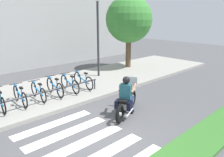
% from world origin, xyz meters
% --- Properties ---
extents(ground_plane, '(48.00, 48.00, 0.00)m').
position_xyz_m(ground_plane, '(0.00, 0.00, 0.00)').
color(ground_plane, '#4C4C4F').
extents(sidewalk, '(24.00, 4.40, 0.15)m').
position_xyz_m(sidewalk, '(0.00, 4.44, 0.07)').
color(sidewalk, gray).
rests_on(sidewalk, ground).
extents(crosswalk_stripe_1, '(2.80, 0.40, 0.01)m').
position_xyz_m(crosswalk_stripe_1, '(-0.44, -0.80, 0.00)').
color(crosswalk_stripe_1, white).
rests_on(crosswalk_stripe_1, ground).
extents(crosswalk_stripe_2, '(2.80, 0.40, 0.01)m').
position_xyz_m(crosswalk_stripe_2, '(-0.44, 0.00, 0.00)').
color(crosswalk_stripe_2, white).
rests_on(crosswalk_stripe_2, ground).
extents(crosswalk_stripe_3, '(2.80, 0.40, 0.01)m').
position_xyz_m(crosswalk_stripe_3, '(-0.44, 0.80, 0.00)').
color(crosswalk_stripe_3, white).
rests_on(crosswalk_stripe_3, ground).
extents(crosswalk_stripe_4, '(2.80, 0.40, 0.01)m').
position_xyz_m(crosswalk_stripe_4, '(-0.44, 1.60, 0.00)').
color(crosswalk_stripe_4, white).
rests_on(crosswalk_stripe_4, ground).
extents(motorcycle, '(2.03, 1.08, 1.23)m').
position_xyz_m(motorcycle, '(1.91, 0.49, 0.46)').
color(motorcycle, black).
rests_on(motorcycle, ground).
extents(rider, '(0.76, 0.70, 1.44)m').
position_xyz_m(rider, '(1.84, 0.46, 0.83)').
color(rider, '#1E4C59').
rests_on(rider, ground).
extents(bicycle_2, '(0.48, 1.66, 0.75)m').
position_xyz_m(bicycle_2, '(-0.65, 3.72, 0.49)').
color(bicycle_2, black).
rests_on(bicycle_2, sidewalk).
extents(bicycle_3, '(0.48, 1.61, 0.73)m').
position_xyz_m(bicycle_3, '(0.10, 3.72, 0.49)').
color(bicycle_3, black).
rests_on(bicycle_3, sidewalk).
extents(bicycle_4, '(0.48, 1.66, 0.78)m').
position_xyz_m(bicycle_4, '(0.85, 3.72, 0.51)').
color(bicycle_4, black).
rests_on(bicycle_4, sidewalk).
extents(bicycle_5, '(0.48, 1.71, 0.76)m').
position_xyz_m(bicycle_5, '(1.60, 3.72, 0.50)').
color(bicycle_5, black).
rests_on(bicycle_5, sidewalk).
extents(bicycle_6, '(0.48, 1.71, 0.77)m').
position_xyz_m(bicycle_6, '(2.35, 3.72, 0.50)').
color(bicycle_6, black).
rests_on(bicycle_6, sidewalk).
extents(bike_rack, '(5.10, 0.07, 0.49)m').
position_xyz_m(bike_rack, '(0.10, 3.16, 0.57)').
color(bike_rack, '#333338').
rests_on(bike_rack, sidewalk).
extents(street_lamp, '(0.28, 0.28, 4.43)m').
position_xyz_m(street_lamp, '(4.27, 4.84, 2.67)').
color(street_lamp, '#2D2D33').
rests_on(street_lamp, ground).
extents(tree_near_rack, '(2.94, 2.94, 4.68)m').
position_xyz_m(tree_near_rack, '(7.17, 5.24, 3.18)').
color(tree_near_rack, brown).
rests_on(tree_near_rack, ground).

